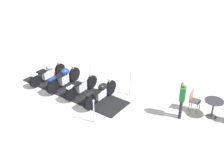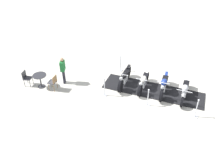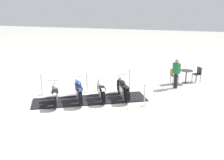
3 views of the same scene
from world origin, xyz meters
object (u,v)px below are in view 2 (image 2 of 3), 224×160
motorcycle_black (124,78)px  cafe_chair_across_table (53,82)px  bystander_person (63,68)px  stanchion_right_mid (148,101)px  stanchion_right_front (105,89)px  cafe_chair_near_table (26,77)px  stanchion_left_front (120,66)px  stanchion_right_rear (196,112)px  motorcycle_navy (164,85)px  cafe_table (40,78)px  motorcycle_chrome (185,91)px  motorcycle_cream (144,82)px

motorcycle_black → cafe_chair_across_table: bearing=-64.0°
bystander_person → stanchion_right_mid: bearing=-21.3°
stanchion_right_front → cafe_chair_near_table: (3.52, 2.78, 0.12)m
stanchion_left_front → bystander_person: (1.08, 3.31, 0.62)m
cafe_chair_across_table → stanchion_right_rear: bearing=-178.0°
cafe_chair_near_table → motorcycle_black: bearing=11.3°
motorcycle_navy → cafe_chair_near_table: size_ratio=2.14×
motorcycle_navy → cafe_table: motorcycle_navy is taller
bystander_person → cafe_chair_near_table: bearing=-171.4°
motorcycle_black → cafe_chair_across_table: motorcycle_black is taller
stanchion_right_mid → motorcycle_black: bearing=-7.6°
motorcycle_black → motorcycle_navy: 2.19m
motorcycle_chrome → cafe_chair_near_table: 8.63m
motorcycle_cream → stanchion_right_rear: (-3.13, -0.35, -0.17)m
motorcycle_cream → cafe_chair_across_table: (3.09, 3.83, 0.04)m
motorcycle_cream → motorcycle_chrome: size_ratio=0.93×
stanchion_left_front → stanchion_right_front: bearing=120.2°
motorcycle_navy → bystander_person: bystander_person is taller
motorcycle_chrome → stanchion_left_front: (4.11, 0.84, -0.12)m
motorcycle_chrome → cafe_table: 7.81m
motorcycle_black → motorcycle_navy: size_ratio=1.01×
bystander_person → motorcycle_black: bearing=-1.3°
cafe_chair_near_table → cafe_chair_across_table: 1.63m
motorcycle_cream → stanchion_right_mid: size_ratio=1.78×
cafe_chair_across_table → stanchion_right_front: bearing=-172.0°
stanchion_right_mid → motorcycle_chrome: bearing=-112.3°
motorcycle_cream → stanchion_right_front: size_ratio=1.64×
motorcycle_cream → stanchion_right_front: 2.20m
motorcycle_chrome → stanchion_right_mid: stanchion_right_mid is taller
motorcycle_navy → stanchion_left_front: motorcycle_navy is taller
stanchion_left_front → cafe_table: stanchion_left_front is taller
stanchion_left_front → stanchion_right_mid: size_ratio=1.01×
motorcycle_cream → cafe_chair_near_table: motorcycle_cream is taller
stanchion_right_mid → bystander_person: size_ratio=0.63×
motorcycle_navy → cafe_chair_near_table: motorcycle_navy is taller
motorcycle_black → cafe_table: (2.84, 3.71, 0.08)m
stanchion_right_rear → cafe_table: stanchion_right_rear is taller
stanchion_left_front → stanchion_right_front: size_ratio=0.93×
motorcycle_black → cafe_table: bearing=-68.2°
motorcycle_navy → stanchion_left_front: (3.16, 0.30, -0.17)m
motorcycle_cream → stanchion_left_front: 2.23m
motorcycle_chrome → bystander_person: bystander_person is taller
stanchion_right_mid → cafe_chair_across_table: size_ratio=1.15×
cafe_chair_near_table → motorcycle_cream: bearing=8.0°
stanchion_right_rear → cafe_chair_across_table: (6.22, 4.17, 0.21)m
motorcycle_cream → stanchion_right_mid: 1.40m
cafe_table → bystander_person: bystander_person is taller
motorcycle_navy → stanchion_left_front: 3.18m
cafe_chair_near_table → stanchion_right_rear: bearing=-5.1°
cafe_chair_across_table → motorcycle_navy: bearing=-164.5°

